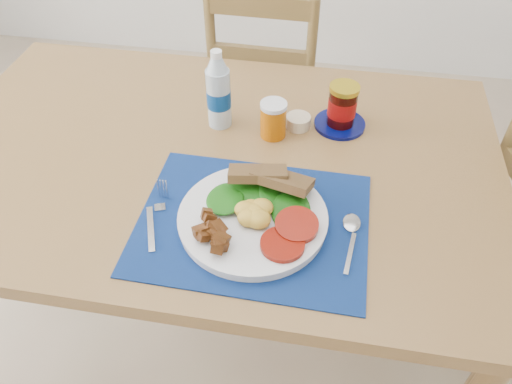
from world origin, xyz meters
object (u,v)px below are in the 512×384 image
chair_far (265,72)px  breakfast_plate (249,216)px  jam_on_saucer (342,109)px  water_bottle (219,93)px  juice_glass (273,120)px

chair_far → breakfast_plate: chair_far is taller
jam_on_saucer → breakfast_plate: bearing=-113.9°
breakfast_plate → jam_on_saucer: bearing=65.7°
breakfast_plate → jam_on_saucer: (0.17, 0.38, 0.03)m
breakfast_plate → jam_on_saucer: jam_on_saucer is taller
water_bottle → jam_on_saucer: water_bottle is taller
juice_glass → water_bottle: bearing=170.2°
breakfast_plate → chair_far: bearing=96.5°
chair_far → water_bottle: chair_far is taller
chair_far → breakfast_plate: bearing=98.1°
juice_glass → jam_on_saucer: jam_on_saucer is taller
chair_far → jam_on_saucer: bearing=118.1°
chair_far → water_bottle: size_ratio=5.18×
chair_far → water_bottle: bearing=88.7°
chair_far → juice_glass: 0.68m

